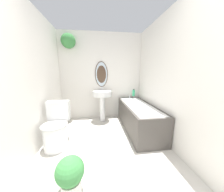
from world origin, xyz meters
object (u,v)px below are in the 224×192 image
at_px(toilet, 56,129).
at_px(potted_plant, 70,174).
at_px(shampoo_bottle, 134,93).
at_px(bathtub, 138,116).
at_px(pedestal_sink, 102,98).

height_order(toilet, potted_plant, toilet).
distance_m(shampoo_bottle, potted_plant, 2.46).
bearing_deg(shampoo_bottle, bathtub, -98.20).
distance_m(toilet, potted_plant, 1.00).
bearing_deg(shampoo_bottle, pedestal_sink, -174.41).
height_order(toilet, bathtub, toilet).
relative_size(toilet, pedestal_sink, 0.84).
xyz_separation_m(toilet, shampoo_bottle, (1.77, 1.10, 0.43)).
xyz_separation_m(bathtub, shampoo_bottle, (0.10, 0.67, 0.45)).
bearing_deg(toilet, shampoo_bottle, 32.00).
bearing_deg(pedestal_sink, potted_plant, -102.77).
relative_size(toilet, shampoo_bottle, 3.94).
distance_m(bathtub, potted_plant, 1.82).
bearing_deg(toilet, bathtub, 14.66).
distance_m(toilet, pedestal_sink, 1.37).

